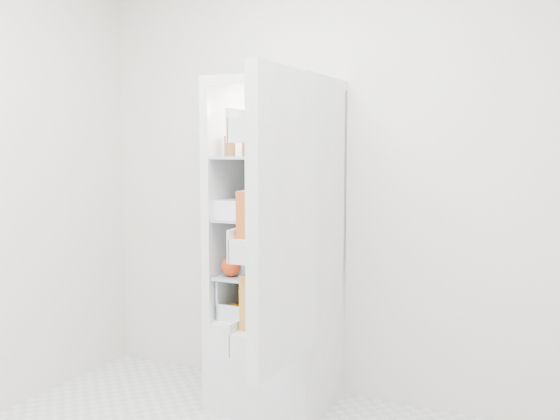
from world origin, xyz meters
The scene contains 20 objects.
room_walls centered at (0.00, 0.00, 1.59)m, with size 3.02×3.02×2.61m.
refrigerator centered at (-0.20, 1.25, 0.67)m, with size 0.60×0.60×1.80m.
shelf_low centered at (-0.20, 1.19, 0.74)m, with size 0.49×0.53×0.01m, color #9FADBA.
shelf_mid centered at (-0.20, 1.19, 1.05)m, with size 0.49×0.53×0.01m, color #9FADBA.
shelf_top centered at (-0.20, 1.19, 1.38)m, with size 0.49×0.53×0.01m, color #9FADBA.
crisper_left centered at (-0.32, 1.19, 0.61)m, with size 0.23×0.46×0.22m, color silver, non-canonical shape.
crisper_right centered at (-0.08, 1.19, 0.61)m, with size 0.23×0.46×0.22m, color silver, non-canonical shape.
condiment_jars centered at (-0.21, 1.13, 1.43)m, with size 0.46×0.34×0.08m.
squeeze_bottle centered at (0.01, 1.26, 1.47)m, with size 0.05×0.05×0.17m, color white.
tub_white centered at (-0.37, 1.03, 1.11)m, with size 0.15×0.15×0.10m, color white.
tub_cream centered at (-0.20, 1.06, 1.10)m, with size 0.13×0.13×0.08m, color silver.
tin_red centered at (-0.10, 1.13, 1.08)m, with size 0.08×0.08×0.05m, color #B31A2B.
foil_tray centered at (-0.23, 1.27, 1.08)m, with size 0.17×0.12×0.04m, color white.
tub_green centered at (-0.07, 1.20, 1.10)m, with size 0.11×0.15×0.08m, color #387C47.
red_cabbage centered at (-0.19, 1.11, 0.82)m, with size 0.15×0.15×0.15m, color #592263.
bell_pepper centered at (-0.37, 1.00, 0.80)m, with size 0.11×0.11×0.11m, color #B72E0B.
mushroom_bowl centered at (-0.36, 1.10, 0.78)m, with size 0.15×0.15×0.07m, color #95B8DE.
citrus_pile centered at (-0.33, 1.15, 0.59)m, with size 0.20×0.31×0.16m.
veg_pile centered at (-0.07, 1.18, 0.56)m, with size 0.16×0.30×0.10m.
fridge_door centered at (0.10, 0.61, 1.09)m, with size 0.17×0.60×1.30m.
Camera 1 is at (1.28, -1.84, 1.42)m, focal length 40.00 mm.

